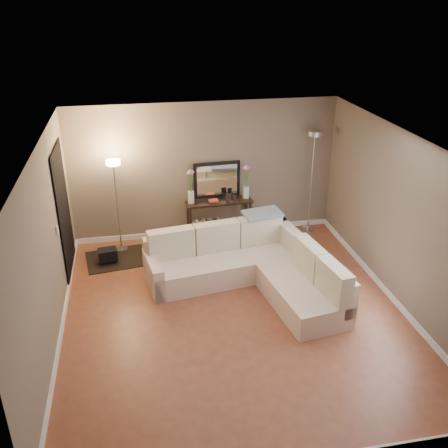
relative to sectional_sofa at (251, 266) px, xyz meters
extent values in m
cube|color=brown|center=(-0.43, -0.74, -0.34)|extent=(5.00, 5.50, 0.01)
cube|color=white|center=(-0.43, -0.74, 2.27)|extent=(5.00, 5.50, 0.01)
cube|color=#746959|center=(-0.43, 2.02, 0.97)|extent=(5.00, 0.02, 2.60)
cube|color=#746959|center=(-0.43, -3.50, 0.97)|extent=(5.00, 0.02, 2.60)
cube|color=#746959|center=(-2.94, -0.74, 0.97)|extent=(0.02, 5.50, 2.60)
cube|color=#746959|center=(2.08, -0.74, 0.97)|extent=(0.02, 5.50, 2.60)
cube|color=white|center=(-0.43, 2.00, -0.28)|extent=(5.00, 0.03, 0.10)
cube|color=white|center=(-2.92, -0.74, -0.28)|extent=(0.03, 5.50, 0.10)
cube|color=white|center=(2.05, -0.74, -0.28)|extent=(0.03, 5.50, 0.10)
cube|color=black|center=(-2.91, 0.96, 0.77)|extent=(0.02, 1.20, 2.20)
cube|color=white|center=(-2.91, 0.11, 0.87)|extent=(0.02, 0.08, 0.12)
cube|color=beige|center=(-0.38, 0.32, -0.14)|extent=(2.64, 1.25, 0.39)
cube|color=beige|center=(-0.43, 0.66, 0.14)|extent=(2.54, 0.58, 0.55)
cube|color=beige|center=(-1.56, 0.14, -0.06)|extent=(0.31, 0.90, 0.55)
cube|color=beige|center=(0.62, -0.76, -0.14)|extent=(1.11, 1.68, 0.39)
cube|color=beige|center=(0.89, -0.28, 0.14)|extent=(0.56, 2.44, 0.55)
cube|color=beige|center=(-1.24, 0.43, 0.31)|extent=(0.79, 0.33, 0.51)
cube|color=beige|center=(-0.47, 0.54, 0.31)|extent=(0.79, 0.33, 0.51)
cube|color=beige|center=(0.31, 0.66, 0.31)|extent=(0.79, 0.33, 0.51)
cube|color=beige|center=(0.81, -0.44, 0.31)|extent=(0.32, 0.73, 0.51)
cube|color=beige|center=(0.92, -1.16, 0.31)|extent=(0.32, 0.73, 0.51)
cube|color=gray|center=(0.35, 0.69, 0.61)|extent=(0.71, 0.50, 0.09)
cube|color=black|center=(-0.21, 1.76, 0.42)|extent=(1.27, 0.41, 0.04)
cube|color=black|center=(-0.78, 1.59, 0.03)|extent=(0.05, 0.05, 0.73)
cube|color=black|center=(-0.79, 1.86, 0.03)|extent=(0.05, 0.05, 0.73)
cube|color=black|center=(0.38, 1.66, 0.03)|extent=(0.05, 0.05, 0.73)
cube|color=black|center=(0.37, 1.93, 0.03)|extent=(0.05, 0.05, 0.73)
cube|color=black|center=(-0.21, 1.76, -0.16)|extent=(1.19, 0.38, 0.03)
cube|color=#BF3333|center=(-0.72, 1.73, -0.05)|extent=(0.04, 0.16, 0.18)
cube|color=#3359A5|center=(-0.68, 1.73, -0.04)|extent=(0.04, 0.16, 0.20)
cube|color=gold|center=(-0.64, 1.74, -0.03)|extent=(0.05, 0.16, 0.22)
cube|color=#3F7F4C|center=(-0.59, 1.74, -0.05)|extent=(0.06, 0.16, 0.18)
cube|color=#994C99|center=(-0.54, 1.74, -0.04)|extent=(0.04, 0.16, 0.20)
cube|color=orange|center=(-0.50, 1.75, -0.03)|extent=(0.04, 0.16, 0.22)
cube|color=#262626|center=(-0.46, 1.75, -0.05)|extent=(0.05, 0.16, 0.18)
cube|color=#4C99B2|center=(-0.40, 1.75, -0.04)|extent=(0.06, 0.16, 0.20)
cube|color=#B2A58C|center=(-0.36, 1.75, -0.03)|extent=(0.04, 0.16, 0.22)
cube|color=brown|center=(-0.32, 1.76, -0.05)|extent=(0.04, 0.16, 0.18)
cube|color=navy|center=(-0.27, 1.76, -0.04)|extent=(0.05, 0.16, 0.20)
cube|color=gold|center=(-0.22, 1.76, -0.03)|extent=(0.06, 0.16, 0.22)
cube|color=black|center=(-0.22, 1.92, 0.81)|extent=(0.89, 0.09, 0.70)
cube|color=white|center=(-0.22, 1.90, 0.81)|extent=(0.77, 0.05, 0.58)
cube|color=#D94826|center=(-0.32, 1.72, 0.47)|extent=(0.18, 0.13, 0.04)
cube|color=black|center=(-0.03, 1.72, 0.51)|extent=(0.10, 0.02, 0.13)
cube|color=black|center=(0.08, 1.73, 0.50)|extent=(0.08, 0.02, 0.11)
cylinder|color=silver|center=(-0.74, 1.73, 0.57)|extent=(0.12, 0.12, 0.23)
cylinder|color=#38722D|center=(-0.76, 1.73, 0.84)|extent=(0.09, 0.01, 0.40)
sphere|color=#E5598C|center=(-0.78, 1.73, 1.04)|extent=(0.07, 0.07, 0.07)
cylinder|color=#38722D|center=(-0.75, 1.73, 0.85)|extent=(0.05, 0.01, 0.42)
sphere|color=white|center=(-0.76, 1.73, 1.06)|extent=(0.07, 0.07, 0.07)
cylinder|color=#38722D|center=(-0.74, 1.73, 0.86)|extent=(0.01, 0.01, 0.44)
sphere|color=#598CE5|center=(-0.74, 1.73, 1.08)|extent=(0.07, 0.07, 0.07)
cylinder|color=#38722D|center=(-0.73, 1.73, 0.84)|extent=(0.05, 0.01, 0.40)
sphere|color=#E58C4C|center=(-0.72, 1.73, 1.04)|extent=(0.07, 0.07, 0.07)
cylinder|color=#38722D|center=(-0.72, 1.73, 0.85)|extent=(0.10, 0.01, 0.42)
sphere|color=#D866B2|center=(-0.70, 1.73, 1.06)|extent=(0.07, 0.07, 0.07)
cylinder|color=silver|center=(0.32, 1.79, 0.57)|extent=(0.12, 0.12, 0.23)
cylinder|color=#38722D|center=(0.31, 1.79, 0.84)|extent=(0.09, 0.01, 0.40)
sphere|color=#E5598C|center=(0.29, 1.79, 1.04)|extent=(0.07, 0.07, 0.07)
cylinder|color=#38722D|center=(0.31, 1.79, 0.85)|extent=(0.05, 0.01, 0.42)
sphere|color=white|center=(0.30, 1.79, 1.06)|extent=(0.07, 0.07, 0.07)
cylinder|color=#38722D|center=(0.32, 1.79, 0.86)|extent=(0.01, 0.01, 0.44)
sphere|color=#598CE5|center=(0.32, 1.79, 1.08)|extent=(0.07, 0.07, 0.07)
cylinder|color=#38722D|center=(0.33, 1.79, 0.84)|extent=(0.05, 0.01, 0.40)
sphere|color=#E58C4C|center=(0.34, 1.79, 1.04)|extent=(0.07, 0.07, 0.07)
cylinder|color=#38722D|center=(0.34, 1.79, 0.85)|extent=(0.10, 0.01, 0.42)
sphere|color=#D866B2|center=(0.36, 1.79, 1.06)|extent=(0.07, 0.07, 0.07)
cylinder|color=silver|center=(-2.08, 1.61, -0.32)|extent=(0.26, 0.26, 0.03)
cylinder|color=silver|center=(-2.08, 1.61, 0.51)|extent=(0.03, 0.03, 1.65)
cylinder|color=#FFBF72|center=(-2.08, 1.61, 1.36)|extent=(0.28, 0.28, 0.08)
cylinder|color=silver|center=(1.60, 1.77, -0.32)|extent=(0.33, 0.33, 0.03)
cylinder|color=silver|center=(1.60, 1.77, 0.65)|extent=(0.04, 0.04, 1.93)
cylinder|color=silver|center=(1.60, 1.77, 1.66)|extent=(0.35, 0.35, 0.09)
cube|color=black|center=(-2.13, 1.27, -0.33)|extent=(1.24, 1.00, 0.02)
cube|color=black|center=(-2.31, 1.14, -0.16)|extent=(0.35, 0.27, 0.21)
camera|label=1|loc=(-1.73, -6.80, 4.06)|focal=40.00mm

